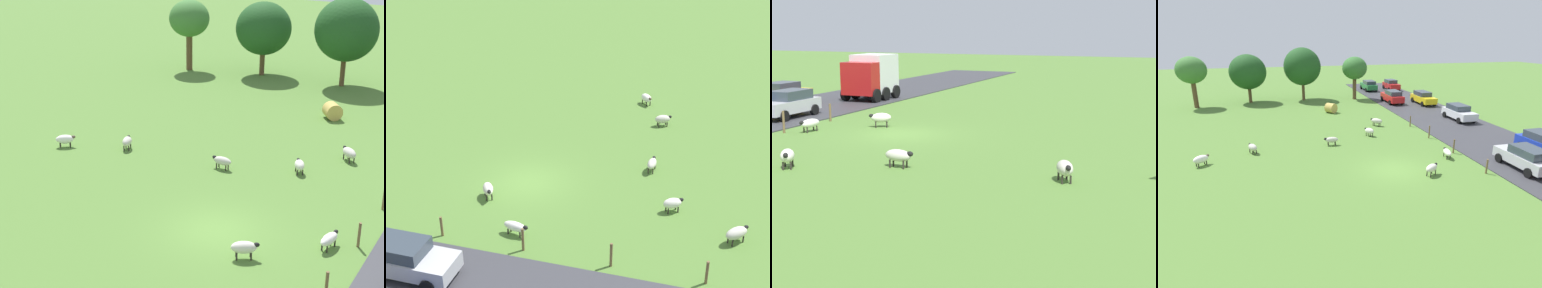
% 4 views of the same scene
% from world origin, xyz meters
% --- Properties ---
extents(ground_plane, '(160.00, 160.00, 0.00)m').
position_xyz_m(ground_plane, '(0.00, 0.00, 0.00)').
color(ground_plane, '#517A33').
extents(sheep_0, '(0.93, 1.16, 0.76)m').
position_xyz_m(sheep_0, '(-9.45, 5.78, 0.49)').
color(sheep_0, beige).
rests_on(sheep_0, ground_plane).
extents(sheep_1, '(0.65, 1.31, 0.67)m').
position_xyz_m(sheep_1, '(4.75, 1.14, 0.45)').
color(sheep_1, white).
rests_on(sheep_1, ground_plane).
extents(sheep_3, '(1.20, 0.51, 0.72)m').
position_xyz_m(sheep_3, '(-3.12, 6.14, 0.48)').
color(sheep_3, beige).
rests_on(sheep_3, ground_plane).
extents(sheep_5, '(1.18, 0.99, 0.78)m').
position_xyz_m(sheep_5, '(2.08, -1.44, 0.52)').
color(sheep_5, silver).
rests_on(sheep_5, ground_plane).
extents(sheep_6, '(0.94, 1.09, 0.75)m').
position_xyz_m(sheep_6, '(0.75, 7.82, 0.49)').
color(sheep_6, silver).
rests_on(sheep_6, ground_plane).
extents(fence_post_0, '(0.12, 0.12, 1.01)m').
position_xyz_m(fence_post_0, '(5.77, -2.09, 0.50)').
color(fence_post_0, brown).
rests_on(fence_post_0, ground_plane).
extents(fence_post_1, '(0.12, 0.12, 1.14)m').
position_xyz_m(fence_post_1, '(5.77, 1.90, 0.57)').
color(fence_post_1, brown).
rests_on(fence_post_1, ground_plane).
extents(truck_0, '(2.81, 3.97, 3.25)m').
position_xyz_m(truck_0, '(8.61, -11.28, 1.78)').
color(truck_0, '#B21919').
rests_on(truck_0, road_strip).
extents(car_0, '(1.97, 3.88, 1.57)m').
position_xyz_m(car_0, '(12.42, -6.30, 0.88)').
color(car_0, yellow).
rests_on(car_0, road_strip).
extents(car_7, '(1.93, 4.24, 1.58)m').
position_xyz_m(car_7, '(8.71, -2.14, 0.88)').
color(car_7, '#B7B7BC').
rests_on(car_7, road_strip).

